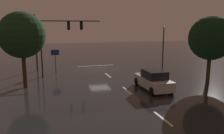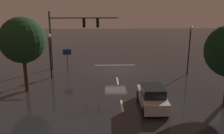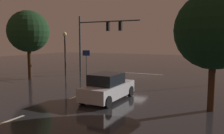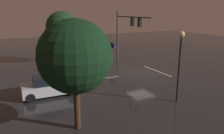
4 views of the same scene
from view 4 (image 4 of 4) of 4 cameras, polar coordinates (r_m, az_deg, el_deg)
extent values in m
plane|color=#232326|center=(24.51, 7.54, -1.56)|extent=(80.00, 80.00, 0.00)
cylinder|color=#383A3D|center=(30.63, 1.39, 8.06)|extent=(0.22, 0.22, 6.65)
cylinder|color=#383A3D|center=(27.08, 5.28, 12.64)|extent=(7.75, 0.14, 0.14)
cube|color=black|center=(27.10, 5.25, 11.43)|extent=(0.32, 0.36, 1.00)
sphere|color=black|center=(27.19, 5.62, 12.11)|extent=(0.20, 0.20, 0.20)
sphere|color=black|center=(27.20, 5.60, 11.44)|extent=(0.20, 0.20, 0.20)
sphere|color=#19F24C|center=(27.22, 5.59, 10.76)|extent=(0.20, 0.20, 0.20)
cube|color=black|center=(25.79, 7.07, 11.24)|extent=(0.32, 0.36, 1.00)
sphere|color=black|center=(25.88, 7.45, 11.95)|extent=(0.20, 0.20, 0.20)
sphere|color=black|center=(25.90, 7.43, 11.24)|extent=(0.20, 0.20, 0.20)
sphere|color=#19F24C|center=(25.92, 7.40, 10.54)|extent=(0.20, 0.20, 0.20)
cube|color=beige|center=(22.62, -0.96, -2.78)|extent=(0.16, 2.20, 0.01)
cube|color=beige|center=(20.93, -16.06, -4.78)|extent=(0.16, 2.20, 0.01)
cube|color=beige|center=(25.68, 11.40, -0.98)|extent=(5.00, 0.16, 0.01)
cube|color=#B7B7BC|center=(18.57, -15.56, -5.18)|extent=(1.85, 4.32, 0.80)
cube|color=black|center=(18.32, -16.33, -3.06)|extent=(1.62, 2.12, 0.68)
cylinder|color=black|center=(19.74, -11.36, -4.62)|extent=(0.23, 0.68, 0.68)
cylinder|color=black|center=(18.20, -10.05, -6.20)|extent=(0.23, 0.68, 0.68)
cylinder|color=black|center=(19.29, -20.65, -5.74)|extent=(0.23, 0.68, 0.68)
cylinder|color=black|center=(17.72, -20.14, -7.47)|extent=(0.23, 0.68, 0.68)
sphere|color=#F9EFC6|center=(19.58, -9.80, -3.68)|extent=(0.20, 0.20, 0.20)
sphere|color=#F9EFC6|center=(18.39, -8.69, -4.83)|extent=(0.20, 0.20, 0.20)
cylinder|color=black|center=(16.80, 16.76, -0.86)|extent=(0.14, 0.14, 4.85)
sphere|color=#F9D88C|center=(16.34, 17.42, 8.00)|extent=(0.44, 0.44, 0.44)
cylinder|color=black|center=(28.72, -4.68, 5.18)|extent=(0.14, 0.14, 4.24)
sphere|color=#F9D88C|center=(28.45, -4.77, 9.75)|extent=(0.44, 0.44, 0.44)
cylinder|color=#383A3D|center=(28.31, 0.05, 3.52)|extent=(0.09, 0.09, 2.70)
cube|color=navy|center=(28.14, 0.06, 5.52)|extent=(0.90, 0.13, 0.60)
cylinder|color=#382314|center=(29.12, -12.39, 3.91)|extent=(0.36, 0.36, 3.13)
sphere|color=#163319|center=(28.75, -12.71, 9.89)|extent=(3.96, 3.96, 3.96)
cylinder|color=#382314|center=(12.97, -8.96, -9.92)|extent=(0.36, 0.36, 2.72)
sphere|color=black|center=(12.09, -9.48, 2.68)|extent=(4.07, 4.07, 4.07)
camera|label=1|loc=(29.67, -54.64, 6.18)|focal=36.18mm
camera|label=2|loc=(25.63, -62.18, 10.11)|focal=39.83mm
camera|label=3|loc=(14.76, -67.23, -6.17)|focal=37.75mm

